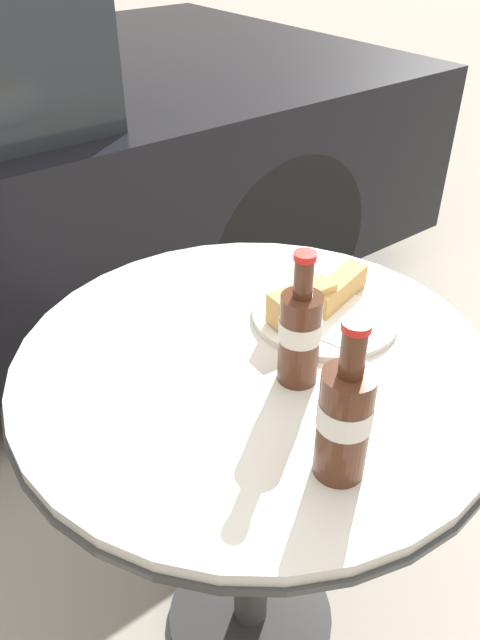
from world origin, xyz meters
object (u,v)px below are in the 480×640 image
object	(u,v)px
bistro_table	(254,427)
cola_bottle_right	(345,418)
cola_bottle_left	(300,333)
lunch_plate_near	(323,307)

from	to	relation	value
bistro_table	cola_bottle_right	distance (m)	0.35
cola_bottle_left	lunch_plate_near	distance (m)	0.18
lunch_plate_near	bistro_table	bearing A→B (deg)	-174.18
cola_bottle_right	lunch_plate_near	world-z (taller)	cola_bottle_right
cola_bottle_left	lunch_plate_near	size ratio (longest dim) A/B	0.85
cola_bottle_left	lunch_plate_near	xyz separation A→B (m)	(0.14, 0.09, -0.07)
cola_bottle_left	lunch_plate_near	bearing A→B (deg)	33.33
bistro_table	cola_bottle_left	distance (m)	0.25
bistro_table	cola_bottle_left	xyz separation A→B (m)	(0.02, -0.08, 0.24)
bistro_table	cola_bottle_right	bearing A→B (deg)	-104.07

